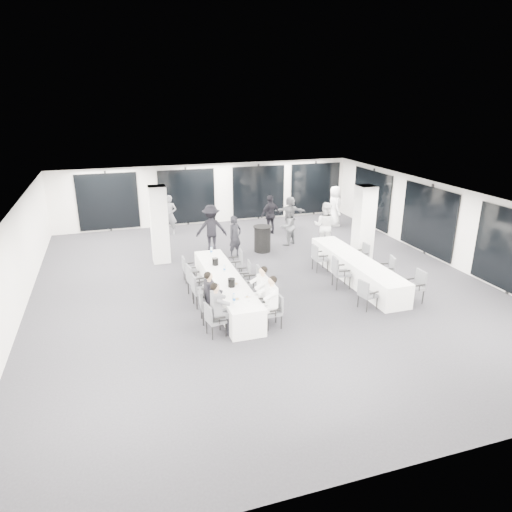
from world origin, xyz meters
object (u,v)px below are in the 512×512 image
(chair_main_left_mid, at_px, (199,288))
(chair_main_right_near, at_px, (275,309))
(chair_main_left_far, at_px, (188,268))
(chair_main_right_second, at_px, (266,297))
(chair_side_left_near, at_px, (366,293))
(chair_side_right_near, at_px, (416,284))
(banquet_table_side, at_px, (356,269))
(chair_main_left_near, at_px, (213,318))
(chair_side_right_far, at_px, (363,254))
(banquet_table_main, at_px, (225,288))
(standing_guest_e, at_px, (335,203))
(chair_main_right_far, at_px, (237,262))
(standing_guest_c, at_px, (211,225))
(chair_side_left_far, at_px, (318,256))
(standing_guest_a, at_px, (235,234))
(chair_side_right_mid, at_px, (388,268))
(chair_side_left_mid, at_px, (339,271))
(standing_guest_b, at_px, (287,224))
(standing_guest_h, at_px, (325,223))
(standing_guest_g, at_px, (170,212))
(ice_bucket_far, at_px, (215,262))
(chair_main_left_second, at_px, (206,304))
(cocktail_table, at_px, (262,239))
(chair_main_left_fourth, at_px, (194,279))
(standing_guest_d, at_px, (270,212))
(standing_guest_f, at_px, (290,211))
(chair_main_right_mid, at_px, (254,281))
(ice_bucket_near, at_px, (231,283))
(chair_main_right_fourth, at_px, (245,273))

(chair_main_left_mid, bearing_deg, chair_main_right_near, 38.13)
(chair_main_left_mid, distance_m, chair_main_left_far, 1.90)
(chair_main_left_far, distance_m, chair_main_right_second, 3.44)
(chair_side_left_near, height_order, chair_side_right_near, chair_side_right_near)
(banquet_table_side, xyz_separation_m, chair_main_left_near, (-5.29, -2.24, 0.12))
(chair_main_left_mid, height_order, chair_side_right_far, chair_main_left_mid)
(chair_main_left_far, xyz_separation_m, chair_side_right_near, (6.13, -3.55, 0.06))
(chair_main_right_second, height_order, chair_side_right_far, chair_main_right_second)
(chair_main_right_near, bearing_deg, chair_side_right_far, -56.58)
(banquet_table_main, distance_m, standing_guest_e, 9.47)
(chair_main_right_far, relative_size, standing_guest_c, 0.45)
(chair_side_left_far, bearing_deg, standing_guest_a, -132.61)
(chair_main_right_second, bearing_deg, banquet_table_main, 42.91)
(chair_side_right_mid, bearing_deg, chair_main_left_far, 85.06)
(banquet_table_main, bearing_deg, standing_guest_c, 82.44)
(chair_side_left_mid, bearing_deg, standing_guest_b, -172.80)
(chair_side_right_far, bearing_deg, chair_main_right_far, 82.80)
(chair_side_right_far, height_order, standing_guest_h, standing_guest_h)
(standing_guest_e, relative_size, standing_guest_g, 1.08)
(standing_guest_c, xyz_separation_m, ice_bucket_far, (-0.67, -3.57, -0.18))
(chair_side_left_mid, distance_m, chair_side_left_far, 1.53)
(chair_main_left_second, xyz_separation_m, standing_guest_h, (5.77, 4.75, 0.52))
(cocktail_table, xyz_separation_m, standing_guest_g, (-3.09, 3.51, 0.46))
(chair_main_left_fourth, distance_m, standing_guest_b, 5.98)
(standing_guest_h, xyz_separation_m, ice_bucket_far, (-5.00, -2.50, -0.20))
(chair_side_left_near, distance_m, standing_guest_b, 6.26)
(cocktail_table, height_order, standing_guest_g, standing_guest_g)
(chair_main_right_near, xyz_separation_m, standing_guest_d, (2.74, 8.11, 0.48))
(chair_side_right_mid, relative_size, standing_guest_f, 0.53)
(chair_main_right_far, relative_size, standing_guest_g, 0.48)
(chair_side_left_far, bearing_deg, chair_side_right_mid, 45.33)
(chair_main_right_mid, relative_size, ice_bucket_near, 4.28)
(chair_main_right_second, relative_size, chair_side_right_mid, 1.01)
(standing_guest_d, relative_size, ice_bucket_near, 8.37)
(chair_main_left_second, xyz_separation_m, chair_side_left_mid, (4.46, 1.02, 0.03))
(cocktail_table, bearing_deg, standing_guest_h, -9.16)
(chair_side_right_near, distance_m, standing_guest_h, 5.40)
(chair_main_left_mid, bearing_deg, chair_side_left_far, 104.72)
(standing_guest_a, xyz_separation_m, standing_guest_e, (5.58, 2.90, 0.15))
(chair_main_left_near, bearing_deg, chair_side_right_far, 106.90)
(banquet_table_side, distance_m, chair_main_right_far, 3.93)
(chair_main_right_near, xyz_separation_m, standing_guest_b, (2.88, 6.44, 0.38))
(chair_main_left_near, bearing_deg, chair_main_right_fourth, 137.95)
(chair_side_left_mid, distance_m, standing_guest_a, 4.47)
(banquet_table_side, relative_size, chair_main_right_mid, 4.98)
(chair_side_right_far, bearing_deg, chair_main_left_near, 116.94)
(chair_main_left_fourth, relative_size, chair_main_right_second, 1.08)
(banquet_table_side, bearing_deg, standing_guest_b, 100.33)
(cocktail_table, height_order, chair_main_right_fourth, cocktail_table)
(chair_main_right_second, xyz_separation_m, chair_side_right_far, (4.47, 2.50, -0.04))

